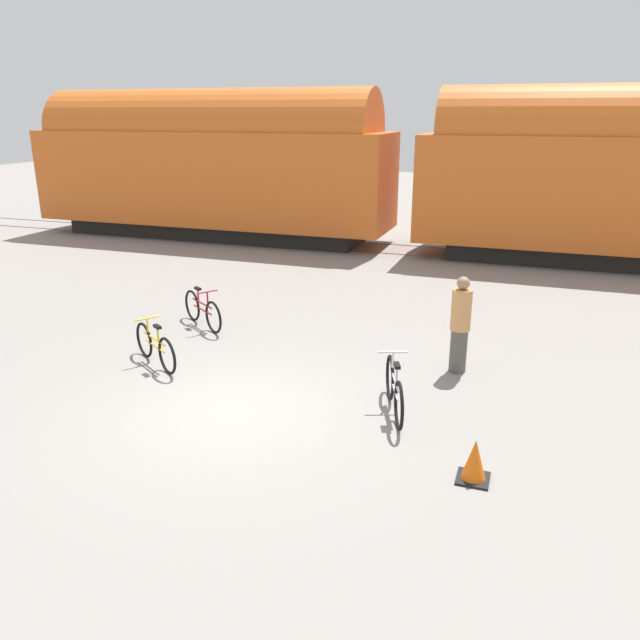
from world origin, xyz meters
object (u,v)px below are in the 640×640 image
at_px(person_in_tan, 460,325).
at_px(freight_train, 406,167).
at_px(bicycle_yellow, 155,347).
at_px(bicycle_silver, 394,389).
at_px(bicycle_maroon, 203,310).
at_px(traffic_cone, 474,461).

bearing_deg(person_in_tan, freight_train, -27.51).
bearing_deg(freight_train, bicycle_yellow, -100.65).
distance_m(bicycle_silver, bicycle_maroon, 5.35).
distance_m(freight_train, bicycle_maroon, 9.59).
relative_size(bicycle_maroon, traffic_cone, 2.56).
distance_m(person_in_tan, traffic_cone, 3.50).
xyz_separation_m(person_in_tan, traffic_cone, (0.64, -3.38, -0.60)).
bearing_deg(bicycle_silver, freight_train, 101.40).
height_order(bicycle_silver, person_in_tan, person_in_tan).
relative_size(freight_train, traffic_cone, 48.63).
bearing_deg(bicycle_yellow, person_in_tan, 16.25).
xyz_separation_m(freight_train, bicycle_maroon, (-2.35, -9.01, -2.30)).
distance_m(bicycle_maroon, traffic_cone, 7.25).
relative_size(bicycle_yellow, traffic_cone, 2.57).
xyz_separation_m(freight_train, bicycle_yellow, (-2.10, -11.16, -2.30)).
height_order(bicycle_yellow, person_in_tan, person_in_tan).
relative_size(bicycle_silver, bicycle_maroon, 1.15).
bearing_deg(traffic_cone, person_in_tan, 100.69).
bearing_deg(traffic_cone, freight_train, 105.72).
bearing_deg(bicycle_silver, person_in_tan, 70.08).
xyz_separation_m(bicycle_yellow, traffic_cone, (5.77, -1.89, -0.10)).
height_order(bicycle_maroon, traffic_cone, bicycle_maroon).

